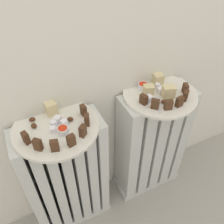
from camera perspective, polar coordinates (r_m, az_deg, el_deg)
name	(u,v)px	position (r m, az deg, el deg)	size (l,w,h in m)	color
radiator_left	(68,178)	(1.11, -10.71, -15.43)	(0.35, 0.15, 0.63)	silver
radiator_right	(151,145)	(1.23, 9.44, -7.85)	(0.35, 0.15, 0.63)	silver
plate_left	(56,127)	(0.86, -13.37, -3.57)	(0.31, 0.31, 0.01)	silver
plate_right	(160,94)	(1.01, 11.45, 4.26)	(0.31, 0.31, 0.01)	silver
dark_cake_slice_left_0	(26,138)	(0.82, -20.14, -5.90)	(0.03, 0.02, 0.04)	#472B19
dark_cake_slice_left_1	(38,145)	(0.78, -17.53, -7.55)	(0.03, 0.02, 0.04)	#472B19
dark_cake_slice_left_2	(55,146)	(0.77, -13.72, -7.91)	(0.03, 0.02, 0.04)	#472B19
dark_cake_slice_left_3	(71,140)	(0.77, -9.84, -6.78)	(0.03, 0.02, 0.04)	#472B19
dark_cake_slice_left_4	(83,131)	(0.79, -7.08, -4.54)	(0.03, 0.02, 0.04)	#472B19
dark_cake_slice_left_5	(87,120)	(0.83, -6.10, -1.91)	(0.03, 0.02, 0.04)	#472B19
dark_cake_slice_left_6	(83,110)	(0.87, -6.93, 0.42)	(0.03, 0.02, 0.04)	#472B19
marble_cake_slice_left_0	(51,109)	(0.89, -14.47, 0.79)	(0.04, 0.03, 0.05)	beige
turkish_delight_left_0	(64,123)	(0.85, -11.51, -2.56)	(0.02, 0.02, 0.02)	white
turkish_delight_left_1	(58,119)	(0.87, -13.04, -1.73)	(0.02, 0.02, 0.02)	white
turkish_delight_left_2	(53,129)	(0.84, -14.10, -4.11)	(0.02, 0.02, 0.02)	white
turkish_delight_left_3	(54,124)	(0.86, -13.94, -2.72)	(0.02, 0.02, 0.02)	white
medjool_date_left_0	(32,119)	(0.90, -18.75, -1.72)	(0.02, 0.02, 0.01)	#4C2814
medjool_date_left_1	(34,126)	(0.87, -18.40, -3.16)	(0.02, 0.02, 0.02)	#4C2814
medjool_date_left_2	(70,119)	(0.86, -10.07, -1.71)	(0.02, 0.02, 0.02)	#4C2814
jam_bowl_left	(63,130)	(0.82, -11.80, -4.34)	(0.04, 0.04, 0.03)	white
dark_cake_slice_right_0	(144,99)	(0.92, 7.65, 3.04)	(0.03, 0.02, 0.04)	#472B19
dark_cake_slice_right_1	(155,104)	(0.91, 10.40, 1.93)	(0.03, 0.02, 0.04)	#472B19
dark_cake_slice_right_2	(168,105)	(0.92, 13.49, 1.70)	(0.03, 0.02, 0.04)	#472B19
dark_cake_slice_right_3	(180,102)	(0.94, 16.03, 2.40)	(0.03, 0.02, 0.04)	#472B19
dark_cake_slice_right_4	(186,96)	(0.98, 17.36, 3.79)	(0.03, 0.02, 0.04)	#472B19
dark_cake_slice_right_5	(185,88)	(1.02, 17.30, 5.46)	(0.03, 0.02, 0.04)	#472B19
marble_cake_slice_right_0	(158,79)	(1.05, 11.06, 7.92)	(0.04, 0.04, 0.04)	beige
marble_cake_slice_right_1	(169,92)	(0.97, 13.52, 4.79)	(0.05, 0.04, 0.05)	beige
marble_cake_slice_right_2	(149,90)	(0.98, 8.86, 5.39)	(0.04, 0.03, 0.04)	beige
turkish_delight_right_0	(160,91)	(1.00, 11.61, 5.11)	(0.02, 0.02, 0.02)	white
turkish_delight_right_1	(158,86)	(1.03, 10.97, 6.23)	(0.02, 0.02, 0.02)	white
turkish_delight_right_2	(149,99)	(0.94, 8.92, 3.24)	(0.02, 0.02, 0.02)	white
medjool_date_right_0	(170,88)	(1.03, 13.81, 5.61)	(0.02, 0.02, 0.02)	#4C2814
medjool_date_right_1	(164,102)	(0.95, 12.47, 2.49)	(0.03, 0.02, 0.02)	#4C2814
jam_bowl_right	(143,86)	(1.01, 7.50, 6.24)	(0.04, 0.04, 0.03)	white
fork	(159,104)	(0.94, 11.21, 2.01)	(0.06, 0.10, 0.00)	silver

